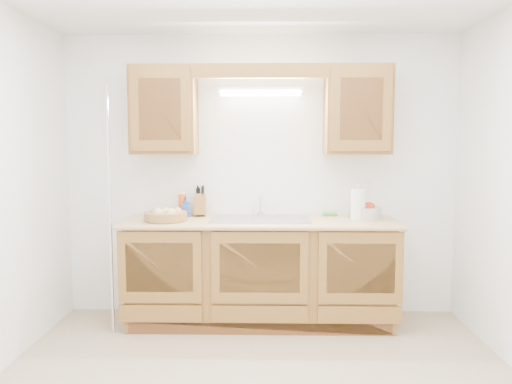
{
  "coord_description": "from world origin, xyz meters",
  "views": [
    {
      "loc": [
        0.04,
        -2.99,
        1.55
      ],
      "look_at": [
        -0.03,
        0.85,
        1.17
      ],
      "focal_mm": 35.0,
      "sensor_mm": 36.0,
      "label": 1
    }
  ],
  "objects_px": {
    "fruit_basket": "(166,215)",
    "knife_block": "(200,204)",
    "apple_bowl": "(365,212)",
    "paper_towel": "(358,205)"
  },
  "relations": [
    {
      "from": "knife_block",
      "to": "paper_towel",
      "type": "xyz_separation_m",
      "value": [
        1.36,
        -0.23,
        0.03
      ]
    },
    {
      "from": "fruit_basket",
      "to": "knife_block",
      "type": "xyz_separation_m",
      "value": [
        0.25,
        0.29,
        0.05
      ]
    },
    {
      "from": "apple_bowl",
      "to": "knife_block",
      "type": "bearing_deg",
      "value": 173.61
    },
    {
      "from": "fruit_basket",
      "to": "knife_block",
      "type": "distance_m",
      "value": 0.39
    },
    {
      "from": "fruit_basket",
      "to": "apple_bowl",
      "type": "relative_size",
      "value": 1.39
    },
    {
      "from": "knife_block",
      "to": "paper_towel",
      "type": "height_order",
      "value": "paper_towel"
    },
    {
      "from": "knife_block",
      "to": "apple_bowl",
      "type": "height_order",
      "value": "knife_block"
    },
    {
      "from": "knife_block",
      "to": "apple_bowl",
      "type": "distance_m",
      "value": 1.45
    },
    {
      "from": "fruit_basket",
      "to": "paper_towel",
      "type": "bearing_deg",
      "value": 2.37
    },
    {
      "from": "fruit_basket",
      "to": "apple_bowl",
      "type": "bearing_deg",
      "value": 4.44
    }
  ]
}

